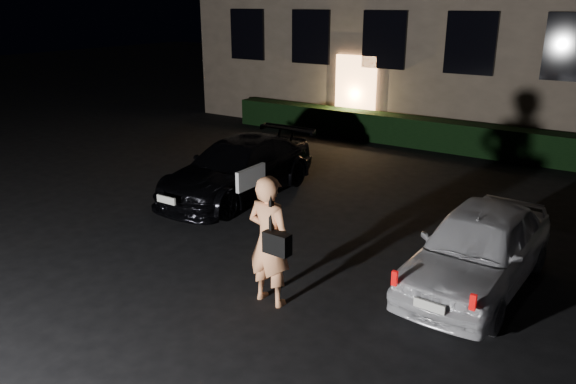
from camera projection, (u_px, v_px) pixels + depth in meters
The scene contains 5 objects.
ground at pixel (217, 309), 7.89m from camera, with size 80.00×80.00×0.00m, color black.
hedge at pixel (456, 137), 16.02m from camera, with size 15.00×0.70×0.85m, color black.
sedan at pixel (238, 168), 12.34m from camera, with size 1.89×4.39×1.24m.
hatch at pixel (478, 248), 8.36m from camera, with size 1.64×3.71×1.24m.
man at pixel (270, 241), 7.78m from camera, with size 0.78×0.49×1.90m.
Camera 1 is at (4.69, -5.21, 4.10)m, focal length 35.00 mm.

